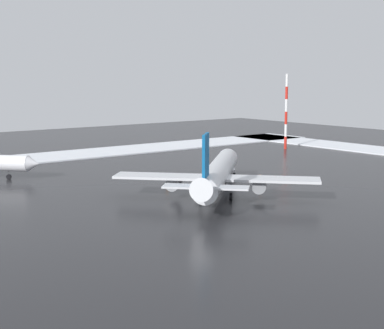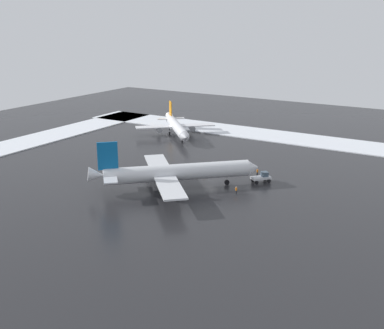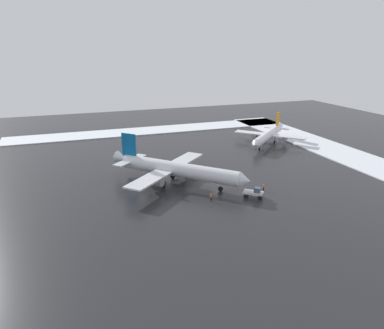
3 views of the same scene
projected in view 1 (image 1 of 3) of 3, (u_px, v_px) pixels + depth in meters
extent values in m
plane|color=#232326|center=(200.00, 185.00, 105.29)|extent=(240.00, 240.00, 0.00)
cube|color=white|center=(73.00, 155.00, 144.26)|extent=(152.00, 16.00, 0.29)
cylinder|color=silver|center=(218.00, 172.00, 95.46)|extent=(26.62, 25.28, 3.74)
cone|color=silver|center=(228.00, 157.00, 112.86)|extent=(4.35, 4.40, 3.55)
cone|color=silver|center=(203.00, 189.00, 77.75)|extent=(5.04, 5.00, 3.64)
cube|color=silver|center=(160.00, 176.00, 93.67)|extent=(13.30, 13.74, 0.40)
cylinder|color=gray|center=(174.00, 183.00, 94.04)|extent=(4.23, 4.16, 2.20)
cube|color=silver|center=(274.00, 179.00, 90.91)|extent=(13.30, 13.74, 0.40)
cylinder|color=gray|center=(259.00, 185.00, 91.95)|extent=(4.23, 4.16, 2.20)
cube|color=#0C5999|center=(206.00, 156.00, 79.72)|extent=(3.48, 3.30, 6.16)
cube|color=silver|center=(182.00, 186.00, 81.08)|extent=(5.69, 5.81, 0.26)
cube|color=silver|center=(230.00, 188.00, 80.07)|extent=(5.69, 5.81, 0.26)
cylinder|color=black|center=(225.00, 171.00, 106.99)|extent=(0.26, 0.26, 0.77)
cylinder|color=black|center=(225.00, 180.00, 107.23)|extent=(1.15, 1.11, 1.21)
cylinder|color=black|center=(200.00, 186.00, 92.86)|extent=(0.26, 0.26, 0.77)
cylinder|color=black|center=(200.00, 195.00, 93.10)|extent=(1.15, 1.11, 1.21)
cylinder|color=black|center=(231.00, 186.00, 92.12)|extent=(0.26, 0.26, 0.77)
cylinder|color=black|center=(231.00, 196.00, 92.36)|extent=(1.15, 1.11, 1.21)
cone|color=white|center=(34.00, 164.00, 109.61)|extent=(3.58, 3.53, 2.89)
cylinder|color=black|center=(8.00, 170.00, 110.63)|extent=(0.21, 0.21, 0.63)
cylinder|color=black|center=(9.00, 177.00, 110.82)|extent=(0.90, 0.93, 0.98)
cube|color=silver|center=(229.00, 170.00, 115.28)|extent=(4.63, 4.95, 0.50)
cube|color=#3F5160|center=(229.00, 165.00, 116.07)|extent=(2.05, 2.04, 1.10)
cylinder|color=black|center=(224.00, 172.00, 117.00)|extent=(0.82, 0.90, 0.90)
cylinder|color=black|center=(234.00, 172.00, 116.94)|extent=(0.82, 0.90, 0.90)
cylinder|color=black|center=(224.00, 174.00, 113.82)|extent=(0.82, 0.90, 0.90)
cylinder|color=black|center=(235.00, 174.00, 113.76)|extent=(0.82, 0.90, 0.90)
cylinder|color=black|center=(167.00, 182.00, 106.08)|extent=(0.16, 0.16, 0.85)
cylinder|color=black|center=(167.00, 182.00, 105.89)|extent=(0.16, 0.16, 0.85)
cylinder|color=orange|center=(167.00, 178.00, 105.87)|extent=(0.36, 0.36, 0.62)
sphere|color=tan|center=(167.00, 176.00, 105.81)|extent=(0.24, 0.24, 0.24)
cylinder|color=black|center=(261.00, 181.00, 106.50)|extent=(0.16, 0.16, 0.85)
cylinder|color=black|center=(260.00, 181.00, 106.62)|extent=(0.16, 0.16, 0.85)
cylinder|color=orange|center=(260.00, 177.00, 106.45)|extent=(0.36, 0.36, 0.62)
sphere|color=tan|center=(260.00, 175.00, 106.38)|extent=(0.24, 0.24, 0.24)
cylinder|color=black|center=(203.00, 172.00, 117.02)|extent=(0.16, 0.16, 0.85)
cylinder|color=black|center=(204.00, 172.00, 117.20)|extent=(0.16, 0.16, 0.85)
cylinder|color=orange|center=(204.00, 168.00, 117.00)|extent=(0.36, 0.36, 0.62)
sphere|color=tan|center=(204.00, 166.00, 116.94)|extent=(0.24, 0.24, 0.24)
cylinder|color=red|center=(285.00, 143.00, 156.92)|extent=(0.70, 0.70, 3.31)
cylinder|color=white|center=(286.00, 130.00, 156.43)|extent=(0.70, 0.70, 3.31)
cylinder|color=red|center=(286.00, 118.00, 155.93)|extent=(0.70, 0.70, 3.31)
cylinder|color=white|center=(286.00, 105.00, 155.43)|extent=(0.70, 0.70, 3.31)
cylinder|color=red|center=(287.00, 93.00, 154.94)|extent=(0.70, 0.70, 3.31)
cylinder|color=white|center=(287.00, 80.00, 154.44)|extent=(0.70, 0.70, 3.31)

